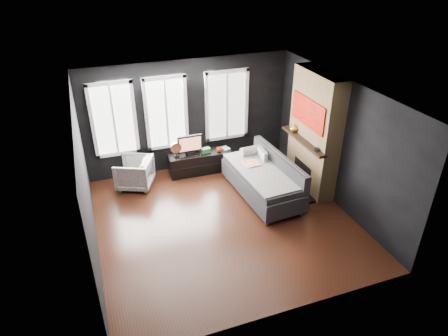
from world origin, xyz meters
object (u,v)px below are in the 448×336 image
object	(u,v)px
armchair	(134,172)
book	(223,145)
media_console	(200,162)
mug	(219,149)
mantel_vase	(294,128)
monitor	(190,144)
sofa	(262,177)

from	to	relation	value
armchair	book	world-z (taller)	armchair
media_console	mug	bearing A→B (deg)	-9.59
media_console	mantel_vase	world-z (taller)	mantel_vase
monitor	mug	world-z (taller)	monitor
mantel_vase	armchair	bearing A→B (deg)	165.74
media_console	monitor	bearing A→B (deg)	178.43
armchair	media_console	xyz separation A→B (m)	(1.61, 0.15, -0.13)
sofa	mug	distance (m)	1.50
armchair	mug	world-z (taller)	armchair
monitor	mantel_vase	world-z (taller)	mantel_vase
armchair	media_console	distance (m)	1.62
sofa	armchair	size ratio (longest dim) A/B	2.84
sofa	media_console	bearing A→B (deg)	119.53
armchair	mug	distance (m)	2.09
book	mantel_vase	xyz separation A→B (m)	(1.34, -1.04, 0.69)
mug	mantel_vase	world-z (taller)	mantel_vase
sofa	armchair	distance (m)	2.92
media_console	mantel_vase	size ratio (longest dim) A/B	7.99
book	monitor	bearing A→B (deg)	178.58
sofa	monitor	bearing A→B (deg)	124.95
media_console	monitor	world-z (taller)	monitor
sofa	monitor	world-z (taller)	monitor
mug	mantel_vase	distance (m)	1.90
book	mantel_vase	size ratio (longest dim) A/B	1.14
mug	mantel_vase	size ratio (longest dim) A/B	0.67
armchair	monitor	world-z (taller)	monitor
media_console	book	size ratio (longest dim) A/B	6.99
monitor	armchair	bearing A→B (deg)	-174.29
mantel_vase	media_console	bearing A→B (deg)	151.48
armchair	mug	xyz separation A→B (m)	(2.08, 0.05, 0.20)
monitor	mug	xyz separation A→B (m)	(0.70, -0.11, -0.21)
mug	book	bearing A→B (deg)	34.70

